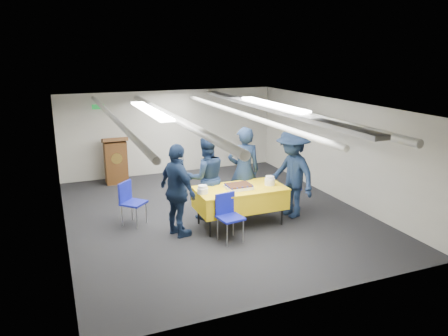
{
  "coord_description": "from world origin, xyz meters",
  "views": [
    {
      "loc": [
        -3.07,
        -8.15,
        3.41
      ],
      "look_at": [
        0.12,
        -0.2,
        1.05
      ],
      "focal_mm": 35.0,
      "sensor_mm": 36.0,
      "label": 1
    }
  ],
  "objects": [
    {
      "name": "ground",
      "position": [
        0.0,
        0.0,
        0.0
      ],
      "size": [
        7.0,
        7.0,
        0.0
      ],
      "primitive_type": "plane",
      "color": "black",
      "rests_on": "ground"
    },
    {
      "name": "room_shell",
      "position": [
        0.09,
        0.41,
        1.81
      ],
      "size": [
        6.0,
        7.0,
        2.3
      ],
      "color": "beige",
      "rests_on": "ground"
    },
    {
      "name": "serving_table",
      "position": [
        0.26,
        -0.72,
        0.56
      ],
      "size": [
        1.76,
        0.91,
        0.77
      ],
      "color": "black",
      "rests_on": "ground"
    },
    {
      "name": "sheet_cake",
      "position": [
        0.2,
        -0.76,
        0.81
      ],
      "size": [
        0.5,
        0.39,
        0.09
      ],
      "color": "white",
      "rests_on": "serving_table"
    },
    {
      "name": "plate_stack_left",
      "position": [
        -0.54,
        -0.77,
        0.84
      ],
      "size": [
        0.21,
        0.21,
        0.16
      ],
      "color": "white",
      "rests_on": "serving_table"
    },
    {
      "name": "plate_stack_right",
      "position": [
        0.88,
        -0.77,
        0.85
      ],
      "size": [
        0.21,
        0.21,
        0.18
      ],
      "color": "white",
      "rests_on": "serving_table"
    },
    {
      "name": "podium",
      "position": [
        -1.6,
        3.05,
        0.61
      ],
      "size": [
        0.62,
        0.53,
        1.25
      ],
      "color": "brown",
      "rests_on": "ground"
    },
    {
      "name": "chair_near",
      "position": [
        -0.24,
        -1.28,
        0.53
      ],
      "size": [
        0.48,
        0.48,
        0.87
      ],
      "color": "gray",
      "rests_on": "ground"
    },
    {
      "name": "chair_right",
      "position": [
        1.67,
        -0.27,
        0.53
      ],
      "size": [
        0.52,
        0.52,
        0.87
      ],
      "color": "gray",
      "rests_on": "ground"
    },
    {
      "name": "chair_left",
      "position": [
        -1.76,
        0.12,
        0.53
      ],
      "size": [
        0.59,
        0.59,
        0.87
      ],
      "color": "gray",
      "rests_on": "ground"
    },
    {
      "name": "sailor_a",
      "position": [
        0.58,
        -0.15,
        0.93
      ],
      "size": [
        0.76,
        0.58,
        1.86
      ],
      "primitive_type": "imported",
      "rotation": [
        0.0,
        0.0,
        2.93
      ],
      "color": "black",
      "rests_on": "ground"
    },
    {
      "name": "sailor_b",
      "position": [
        -0.24,
        -0.11,
        0.86
      ],
      "size": [
        0.88,
        0.7,
        1.72
      ],
      "primitive_type": "imported",
      "rotation": [
        0.0,
        0.0,
        3.08
      ],
      "color": "black",
      "rests_on": "ground"
    },
    {
      "name": "sailor_c",
      "position": [
        -1.03,
        -0.77,
        0.88
      ],
      "size": [
        0.72,
        1.11,
        1.76
      ],
      "primitive_type": "imported",
      "rotation": [
        0.0,
        0.0,
        1.87
      ],
      "color": "black",
      "rests_on": "ground"
    },
    {
      "name": "sailor_d",
      "position": [
        1.43,
        -0.69,
        0.92
      ],
      "size": [
        0.91,
        1.3,
        1.84
      ],
      "primitive_type": "imported",
      "rotation": [
        0.0,
        0.0,
        -1.37
      ],
      "color": "black",
      "rests_on": "ground"
    }
  ]
}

